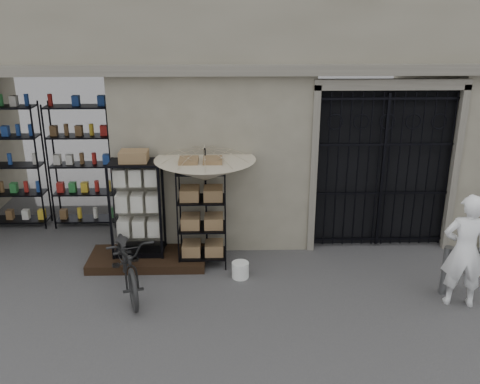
{
  "coord_description": "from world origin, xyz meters",
  "views": [
    {
      "loc": [
        -1.02,
        -6.84,
        4.3
      ],
      "look_at": [
        -0.8,
        1.4,
        1.35
      ],
      "focal_mm": 40.0,
      "sensor_mm": 36.0,
      "label": 1
    }
  ],
  "objects_px": {
    "bicycle": "(130,289)",
    "white_bucket": "(240,270)",
    "steel_bollard": "(446,270)",
    "market_umbrella": "(205,164)",
    "display_cabinet": "(138,213)",
    "shopkeeper": "(457,303)",
    "wire_rack": "(202,216)"
  },
  "relations": [
    {
      "from": "bicycle",
      "to": "white_bucket",
      "type": "bearing_deg",
      "value": -6.88
    },
    {
      "from": "white_bucket",
      "to": "steel_bollard",
      "type": "relative_size",
      "value": 0.36
    },
    {
      "from": "steel_bollard",
      "to": "market_umbrella",
      "type": "bearing_deg",
      "value": 160.79
    },
    {
      "from": "display_cabinet",
      "to": "white_bucket",
      "type": "relative_size",
      "value": 6.42
    },
    {
      "from": "steel_bollard",
      "to": "white_bucket",
      "type": "bearing_deg",
      "value": 169.63
    },
    {
      "from": "market_umbrella",
      "to": "shopkeeper",
      "type": "bearing_deg",
      "value": -22.92
    },
    {
      "from": "bicycle",
      "to": "steel_bollard",
      "type": "relative_size",
      "value": 2.48
    },
    {
      "from": "market_umbrella",
      "to": "bicycle",
      "type": "distance_m",
      "value": 2.36
    },
    {
      "from": "white_bucket",
      "to": "shopkeeper",
      "type": "xyz_separation_m",
      "value": [
        3.25,
        -0.89,
        -0.13
      ]
    },
    {
      "from": "display_cabinet",
      "to": "bicycle",
      "type": "xyz_separation_m",
      "value": [
        -0.03,
        -1.01,
        -0.89
      ]
    },
    {
      "from": "shopkeeper",
      "to": "display_cabinet",
      "type": "bearing_deg",
      "value": -7.47
    },
    {
      "from": "display_cabinet",
      "to": "wire_rack",
      "type": "height_order",
      "value": "display_cabinet"
    },
    {
      "from": "steel_bollard",
      "to": "display_cabinet",
      "type": "bearing_deg",
      "value": 165.67
    },
    {
      "from": "white_bucket",
      "to": "shopkeeper",
      "type": "height_order",
      "value": "white_bucket"
    },
    {
      "from": "display_cabinet",
      "to": "steel_bollard",
      "type": "height_order",
      "value": "display_cabinet"
    },
    {
      "from": "display_cabinet",
      "to": "shopkeeper",
      "type": "bearing_deg",
      "value": -9.95
    },
    {
      "from": "wire_rack",
      "to": "bicycle",
      "type": "distance_m",
      "value": 1.68
    },
    {
      "from": "market_umbrella",
      "to": "wire_rack",
      "type": "bearing_deg",
      "value": -110.21
    },
    {
      "from": "white_bucket",
      "to": "shopkeeper",
      "type": "relative_size",
      "value": 0.16
    },
    {
      "from": "market_umbrella",
      "to": "white_bucket",
      "type": "distance_m",
      "value": 1.85
    },
    {
      "from": "wire_rack",
      "to": "shopkeeper",
      "type": "xyz_separation_m",
      "value": [
        3.88,
        -1.44,
        -0.88
      ]
    },
    {
      "from": "bicycle",
      "to": "shopkeeper",
      "type": "distance_m",
      "value": 5.04
    },
    {
      "from": "wire_rack",
      "to": "market_umbrella",
      "type": "relative_size",
      "value": 0.74
    },
    {
      "from": "shopkeeper",
      "to": "white_bucket",
      "type": "bearing_deg",
      "value": -5.4
    },
    {
      "from": "bicycle",
      "to": "shopkeeper",
      "type": "relative_size",
      "value": 1.11
    },
    {
      "from": "white_bucket",
      "to": "market_umbrella",
      "type": "bearing_deg",
      "value": 128.26
    },
    {
      "from": "market_umbrella",
      "to": "white_bucket",
      "type": "xyz_separation_m",
      "value": [
        0.57,
        -0.72,
        -1.61
      ]
    },
    {
      "from": "wire_rack",
      "to": "white_bucket",
      "type": "relative_size",
      "value": 6.41
    },
    {
      "from": "steel_bollard",
      "to": "shopkeeper",
      "type": "xyz_separation_m",
      "value": [
        0.08,
        -0.31,
        -0.39
      ]
    },
    {
      "from": "white_bucket",
      "to": "steel_bollard",
      "type": "bearing_deg",
      "value": -10.37
    },
    {
      "from": "wire_rack",
      "to": "market_umbrella",
      "type": "height_order",
      "value": "market_umbrella"
    },
    {
      "from": "market_umbrella",
      "to": "white_bucket",
      "type": "bearing_deg",
      "value": -51.74
    }
  ]
}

